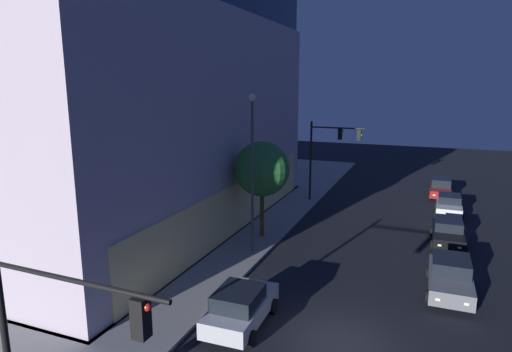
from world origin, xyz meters
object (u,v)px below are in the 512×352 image
car_black (448,232)px  car_red (441,188)px  car_grey (450,276)px  car_white (449,205)px  traffic_light_far_corner (330,146)px  street_lamp_sidewalk (252,157)px  car_silver (241,306)px  sidewalk_tree (262,169)px  traffic_light_near_corner (52,334)px  modern_building (91,103)px

car_black → car_red: (12.50, 0.23, 0.07)m
car_grey → car_white: car_grey is taller
traffic_light_far_corner → street_lamp_sidewalk: 13.01m
traffic_light_far_corner → car_silver: 20.92m
traffic_light_far_corner → sidewalk_tree: (-10.23, 2.13, -0.27)m
sidewalk_tree → car_white: bearing=-49.0°
traffic_light_near_corner → car_grey: traffic_light_near_corner is taller
car_red → traffic_light_near_corner: bearing=165.1°
car_grey → car_red: bearing=0.4°
street_lamp_sidewalk → car_black: 13.50m
car_white → car_black: bearing=177.8°
car_grey → car_black: size_ratio=1.02×
modern_building → sidewalk_tree: size_ratio=4.59×
traffic_light_far_corner → sidewalk_tree: size_ratio=1.08×
car_white → car_red: 5.86m
modern_building → car_silver: bearing=-122.5°
modern_building → traffic_light_far_corner: bearing=-58.5°
traffic_light_far_corner → car_black: size_ratio=1.51×
car_silver → car_black: (13.70, -8.35, -0.07)m
street_lamp_sidewalk → car_silver: 9.50m
sidewalk_tree → car_black: sidewalk_tree is taller
modern_building → traffic_light_near_corner: bearing=-140.6°
car_grey → car_red: 19.73m
traffic_light_near_corner → sidewalk_tree: 18.84m
street_lamp_sidewalk → sidewalk_tree: bearing=8.6°
traffic_light_far_corner → car_white: size_ratio=1.64×
street_lamp_sidewalk → car_black: street_lamp_sidewalk is taller
street_lamp_sidewalk → sidewalk_tree: street_lamp_sidewalk is taller
car_grey → car_black: 7.23m
car_red → modern_building: bearing=121.8°
traffic_light_near_corner → traffic_light_far_corner: 28.98m
modern_building → traffic_light_far_corner: size_ratio=4.26×
traffic_light_near_corner → street_lamp_sidewalk: 16.27m
traffic_light_near_corner → car_white: 30.61m
street_lamp_sidewalk → car_grey: 12.01m
sidewalk_tree → car_grey: (-3.80, -11.24, -3.81)m
car_black → car_red: 12.50m
car_grey → car_red: size_ratio=1.06×
traffic_light_far_corner → street_lamp_sidewalk: street_lamp_sidewalk is taller
car_silver → street_lamp_sidewalk: bearing=18.7°
street_lamp_sidewalk → car_silver: (-7.65, -2.59, -5.01)m
sidewalk_tree → car_grey: 12.46m
traffic_light_near_corner → car_silver: traffic_light_near_corner is taller
modern_building → car_silver: modern_building is taller
street_lamp_sidewalk → car_white: (12.71, -11.20, -5.05)m
car_grey → car_black: car_grey is taller
traffic_light_near_corner → car_grey: (14.94, -9.34, -3.38)m
modern_building → car_white: modern_building is taller
traffic_light_far_corner → car_red: 11.38m
car_white → street_lamp_sidewalk: bearing=138.6°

